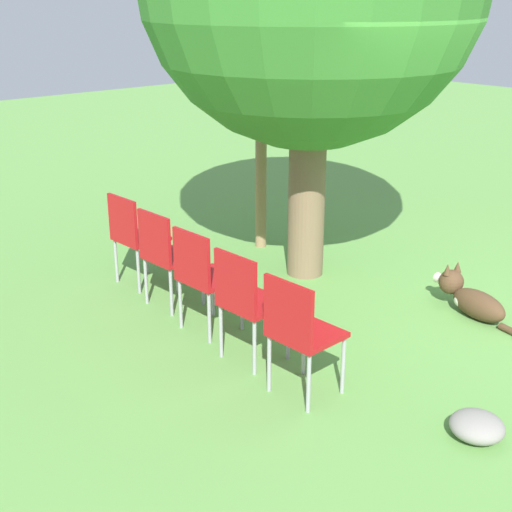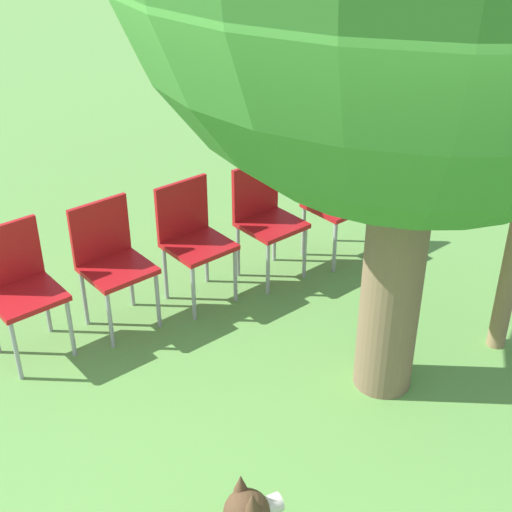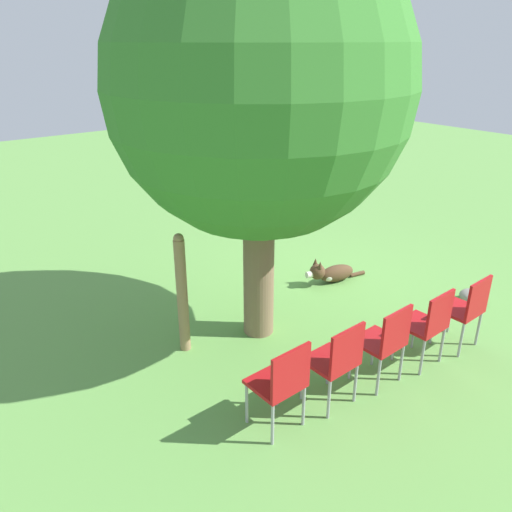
# 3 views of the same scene
# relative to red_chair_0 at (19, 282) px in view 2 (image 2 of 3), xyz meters

# --- Properties ---
(ground_plane) EXTENTS (30.00, 30.00, 0.00)m
(ground_plane) POSITION_rel_red_chair_0_xyz_m (2.05, 0.60, -0.53)
(ground_plane) COLOR #609947
(red_chair_0) EXTENTS (0.43, 0.45, 0.91)m
(red_chair_0) POSITION_rel_red_chair_0_xyz_m (0.00, 0.00, 0.00)
(red_chair_0) COLOR #B21419
(red_chair_0) RESTS_ON ground_plane
(red_chair_1) EXTENTS (0.43, 0.45, 0.91)m
(red_chair_1) POSITION_rel_red_chair_0_xyz_m (0.07, 0.63, 0.00)
(red_chair_1) COLOR #B21419
(red_chair_1) RESTS_ON ground_plane
(red_chair_2) EXTENTS (0.43, 0.45, 0.91)m
(red_chair_2) POSITION_rel_red_chair_0_xyz_m (0.14, 1.26, 0.00)
(red_chair_2) COLOR #B21419
(red_chair_2) RESTS_ON ground_plane
(red_chair_3) EXTENTS (0.43, 0.45, 0.91)m
(red_chair_3) POSITION_rel_red_chair_0_xyz_m (0.21, 1.88, 0.00)
(red_chair_3) COLOR #B21419
(red_chair_3) RESTS_ON ground_plane
(red_chair_4) EXTENTS (0.43, 0.45, 0.91)m
(red_chair_4) POSITION_rel_red_chair_0_xyz_m (0.28, 2.51, 0.00)
(red_chair_4) COLOR #B21419
(red_chair_4) RESTS_ON ground_plane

